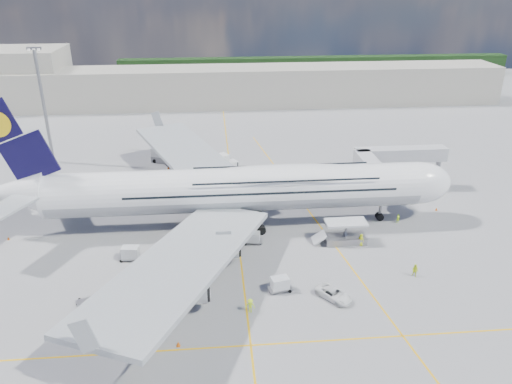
{
  "coord_description": "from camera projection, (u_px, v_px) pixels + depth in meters",
  "views": [
    {
      "loc": [
        -3.5,
        -65.67,
        39.77
      ],
      "look_at": [
        3.14,
        8.0,
        7.07
      ],
      "focal_mm": 35.0,
      "sensor_mm": 36.0,
      "label": 1
    }
  ],
  "objects": [
    {
      "name": "ground",
      "position": [
        240.0,
        256.0,
        76.19
      ],
      "size": [
        300.0,
        300.0,
        0.0
      ],
      "primitive_type": "plane",
      "color": "gray",
      "rests_on": "ground"
    },
    {
      "name": "taxi_line_main",
      "position": [
        240.0,
        256.0,
        76.19
      ],
      "size": [
        0.25,
        220.0,
        0.01
      ],
      "primitive_type": "cube",
      "color": "#F0AF0C",
      "rests_on": "ground"
    },
    {
      "name": "taxi_line_cross",
      "position": [
        251.0,
        345.0,
        57.97
      ],
      "size": [
        120.0,
        0.25,
        0.01
      ],
      "primitive_type": "cube",
      "color": "#F0AF0C",
      "rests_on": "ground"
    },
    {
      "name": "taxi_line_diag",
      "position": [
        317.0,
        222.0,
        86.45
      ],
      "size": [
        14.16,
        99.06,
        0.01
      ],
      "primitive_type": "cube",
      "rotation": [
        0.0,
        0.0,
        0.14
      ],
      "color": "#F0AF0C",
      "rests_on": "ground"
    },
    {
      "name": "airliner",
      "position": [
        238.0,
        189.0,
        82.55
      ],
      "size": [
        77.26,
        79.15,
        23.71
      ],
      "color": "white",
      "rests_on": "ground"
    },
    {
      "name": "jet_bridge",
      "position": [
        389.0,
        161.0,
        94.94
      ],
      "size": [
        18.8,
        12.1,
        8.5
      ],
      "color": "#B7B7BC",
      "rests_on": "ground"
    },
    {
      "name": "cargo_loader",
      "position": [
        344.0,
        235.0,
        79.7
      ],
      "size": [
        8.53,
        3.2,
        3.67
      ],
      "color": "silver",
      "rests_on": "ground"
    },
    {
      "name": "light_mast",
      "position": [
        44.0,
        105.0,
        108.56
      ],
      "size": [
        3.0,
        0.7,
        25.5
      ],
      "color": "gray",
      "rests_on": "ground"
    },
    {
      "name": "terminal",
      "position": [
        222.0,
        87.0,
        160.3
      ],
      "size": [
        180.0,
        16.0,
        12.0
      ],
      "primitive_type": "cube",
      "color": "#B2AD9E",
      "rests_on": "ground"
    },
    {
      "name": "hangar",
      "position": [
        0.0,
        78.0,
        157.89
      ],
      "size": [
        40.0,
        22.0,
        18.0
      ],
      "primitive_type": "cube",
      "color": "#B2AD9E",
      "rests_on": "ground"
    },
    {
      "name": "tree_line",
      "position": [
        316.0,
        67.0,
        205.38
      ],
      "size": [
        160.0,
        6.0,
        8.0
      ],
      "primitive_type": "cube",
      "color": "#193814",
      "rests_on": "ground"
    },
    {
      "name": "dolly_row_a",
      "position": [
        87.0,
        301.0,
        65.36
      ],
      "size": [
        2.9,
        2.25,
        0.38
      ],
      "rotation": [
        0.0,
        0.0,
        0.39
      ],
      "color": "gray",
      "rests_on": "ground"
    },
    {
      "name": "dolly_row_b",
      "position": [
        144.0,
        273.0,
        71.35
      ],
      "size": [
        2.68,
        1.5,
        0.39
      ],
      "rotation": [
        0.0,
        0.0,
        -0.04
      ],
      "color": "gray",
      "rests_on": "ground"
    },
    {
      "name": "dolly_row_c",
      "position": [
        130.0,
        253.0,
        74.81
      ],
      "size": [
        3.55,
        2.13,
        2.15
      ],
      "rotation": [
        0.0,
        0.0,
        -0.1
      ],
      "color": "gray",
      "rests_on": "ground"
    },
    {
      "name": "dolly_back",
      "position": [
        119.0,
        297.0,
        66.13
      ],
      "size": [
        2.93,
        1.77,
        0.41
      ],
      "rotation": [
        0.0,
        0.0,
        -0.1
      ],
      "color": "gray",
      "rests_on": "ground"
    },
    {
      "name": "dolly_nose_far",
      "position": [
        280.0,
        284.0,
        67.52
      ],
      "size": [
        3.47,
        2.3,
        2.02
      ],
      "rotation": [
        0.0,
        0.0,
        0.2
      ],
      "color": "gray",
      "rests_on": "ground"
    },
    {
      "name": "dolly_nose_near",
      "position": [
        253.0,
        237.0,
        79.43
      ],
      "size": [
        3.29,
        2.23,
        1.9
      ],
      "rotation": [
        0.0,
        0.0,
        -0.22
      ],
      "color": "gray",
      "rests_on": "ground"
    },
    {
      "name": "baggage_tug",
      "position": [
        201.0,
        295.0,
        65.89
      ],
      "size": [
        2.68,
        1.61,
        1.57
      ],
      "rotation": [
        0.0,
        0.0,
        -0.19
      ],
      "color": "silver",
      "rests_on": "ground"
    },
    {
      "name": "catering_truck_inner",
      "position": [
        220.0,
        165.0,
        106.91
      ],
      "size": [
        7.3,
        5.21,
        4.01
      ],
      "rotation": [
        0.0,
        0.0,
        0.49
      ],
      "color": "gray",
      "rests_on": "ground"
    },
    {
      "name": "catering_truck_outer",
      "position": [
        164.0,
        156.0,
        112.99
      ],
      "size": [
        6.15,
        3.9,
        3.41
      ],
      "rotation": [
        0.0,
        0.0,
        -0.37
      ],
      "color": "gray",
      "rests_on": "ground"
    },
    {
      "name": "service_van",
      "position": [
        334.0,
        294.0,
        65.97
      ],
      "size": [
        5.01,
        5.49,
        1.42
      ],
      "primitive_type": "imported",
      "rotation": [
        0.0,
        0.0,
        0.66
      ],
      "color": "white",
      "rests_on": "ground"
    },
    {
      "name": "crew_nose",
      "position": [
        398.0,
        219.0,
        85.99
      ],
      "size": [
        0.67,
        0.54,
        1.6
      ],
      "primitive_type": "imported",
      "rotation": [
        0.0,
        0.0,
        0.3
      ],
      "color": "#A4E418",
      "rests_on": "ground"
    },
    {
      "name": "crew_loader",
      "position": [
        415.0,
        271.0,
        70.72
      ],
      "size": [
        1.19,
        1.19,
        1.94
      ],
      "primitive_type": "imported",
      "rotation": [
        0.0,
        0.0,
        -0.78
      ],
      "color": "#D1EB18",
      "rests_on": "ground"
    },
    {
      "name": "crew_wing",
      "position": [
        160.0,
        291.0,
        66.55
      ],
      "size": [
        0.52,
        0.94,
        1.52
      ],
      "primitive_type": "imported",
      "rotation": [
        0.0,
        0.0,
        1.74
      ],
      "color": "#E6F619",
      "rests_on": "ground"
    },
    {
      "name": "crew_van",
      "position": [
        361.0,
        240.0,
        78.74
      ],
      "size": [
        1.17,
        1.12,
        2.02
      ],
      "primitive_type": "imported",
      "rotation": [
        0.0,
        0.0,
        2.46
      ],
      "color": "#E6F419",
      "rests_on": "ground"
    },
    {
      "name": "crew_tug",
      "position": [
        250.0,
        306.0,
        63.26
      ],
      "size": [
        1.39,
        0.96,
        1.97
      ],
      "primitive_type": "imported",
      "rotation": [
        0.0,
        0.0,
        -0.19
      ],
      "color": "#CBF91A",
      "rests_on": "ground"
    },
    {
      "name": "cone_nose",
      "position": [
        436.0,
        209.0,
        90.68
      ],
      "size": [
        0.43,
        0.43,
        0.55
      ],
      "color": "#E85F0C",
      "rests_on": "ground"
    },
    {
      "name": "cone_wing_left_inner",
      "position": [
        172.0,
        207.0,
        91.36
      ],
      "size": [
        0.45,
        0.45,
        0.58
      ],
      "color": "#E85F0C",
      "rests_on": "ground"
    },
    {
      "name": "cone_wing_left_outer",
      "position": [
        168.0,
        168.0,
        109.65
      ],
      "size": [
        0.47,
        0.47,
        0.59
      ],
      "color": "#E85F0C",
      "rests_on": "ground"
    },
    {
      "name": "cone_wing_right_inner",
      "position": [
        190.0,
        254.0,
        76.17
      ],
      "size": [
        0.38,
        0.38,
        0.49
      ],
      "color": "#E85F0C",
      "rests_on": "ground"
    },
    {
      "name": "cone_wing_right_outer",
      "position": [
        178.0,
        344.0,
        57.76
      ],
      "size": [
        0.5,
        0.5,
        0.64
      ],
      "color": "#E85F0C",
      "rests_on": "ground"
    },
    {
      "name": "cone_tail",
      "position": [
        8.0,
        238.0,
        80.71
      ],
      "size": [
        0.43,
        0.43,
        0.55
      ],
      "color": "#E85F0C",
      "rests_on": "ground"
    }
  ]
}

